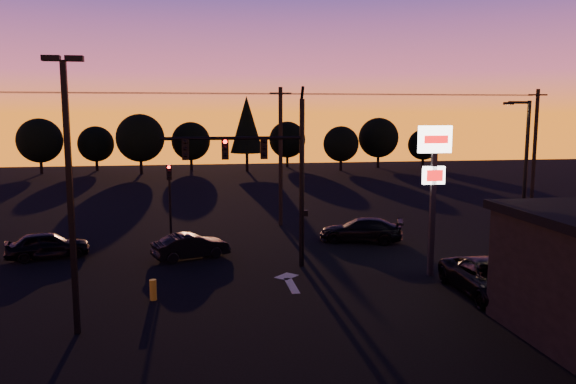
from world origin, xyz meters
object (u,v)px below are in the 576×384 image
object	(u,v)px
parking_lot_light	(69,178)
car_left	(48,245)
suv_parked	(489,279)
car_mid	(191,246)
car_right	(361,230)
secondary_signal	(170,190)
traffic_signal_mast	(268,165)
pylon_sign	(434,168)
streetlight	(524,168)
bollard	(153,290)

from	to	relation	value
parking_lot_light	car_left	size ratio (longest dim) A/B	2.26
suv_parked	car_mid	bearing A→B (deg)	147.07
car_mid	car_right	distance (m)	9.89
secondary_signal	car_mid	xyz separation A→B (m)	(1.22, -5.11, -2.23)
traffic_signal_mast	suv_parked	bearing A→B (deg)	-34.22
parking_lot_light	suv_parked	xyz separation A→B (m)	(15.65, 1.39, -4.55)
pylon_sign	streetlight	size ratio (longest dim) A/B	0.85
secondary_signal	bollard	bearing A→B (deg)	-91.15
traffic_signal_mast	secondary_signal	bearing A→B (deg)	123.19
secondary_signal	parking_lot_light	size ratio (longest dim) A/B	0.48
parking_lot_light	streetlight	bearing A→B (deg)	21.65
car_mid	car_right	world-z (taller)	car_right
streetlight	suv_parked	size ratio (longest dim) A/B	1.54
pylon_sign	secondary_signal	bearing A→B (deg)	140.23
pylon_sign	bollard	size ratio (longest dim) A/B	8.24
car_right	streetlight	bearing A→B (deg)	87.21
pylon_sign	streetlight	world-z (taller)	streetlight
secondary_signal	car_left	bearing A→B (deg)	-147.28
streetlight	secondary_signal	bearing A→B (deg)	162.44
secondary_signal	car_left	distance (m)	7.46
secondary_signal	streetlight	size ratio (longest dim) A/B	0.54
bollard	car_mid	distance (m)	6.46
secondary_signal	pylon_sign	distance (m)	15.75
traffic_signal_mast	secondary_signal	xyz separation A→B (m)	(-4.90, 7.49, -2.07)
traffic_signal_mast	car_left	distance (m)	12.25
car_mid	suv_parked	size ratio (longest dim) A/B	0.74
secondary_signal	car_left	size ratio (longest dim) A/B	1.08
bollard	pylon_sign	bearing A→B (deg)	6.63
car_right	traffic_signal_mast	bearing A→B (deg)	-34.24
streetlight	bollard	bearing A→B (deg)	-164.18
traffic_signal_mast	bollard	distance (m)	7.88
traffic_signal_mast	car_right	size ratio (longest dim) A/B	1.81
suv_parked	traffic_signal_mast	bearing A→B (deg)	146.65
pylon_sign	car_right	size ratio (longest dim) A/B	1.44
car_right	car_left	bearing A→B (deg)	-68.64
streetlight	car_mid	distance (m)	18.11
pylon_sign	car_left	size ratio (longest dim) A/B	1.68
streetlight	suv_parked	distance (m)	9.87
parking_lot_light	streetlight	distance (m)	23.05
car_mid	car_right	bearing A→B (deg)	-97.67
car_left	suv_parked	distance (m)	21.26
traffic_signal_mast	parking_lot_light	xyz separation A→B (m)	(-7.40, -6.99, 0.33)
traffic_signal_mast	secondary_signal	world-z (taller)	traffic_signal_mast
car_left	car_right	distance (m)	16.88
bollard	car_right	bearing A→B (deg)	37.50
parking_lot_light	suv_parked	size ratio (longest dim) A/B	1.76
pylon_sign	suv_parked	bearing A→B (deg)	-69.79
streetlight	car_right	distance (m)	9.40
traffic_signal_mast	suv_parked	world-z (taller)	traffic_signal_mast
car_right	suv_parked	bearing A→B (deg)	30.81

